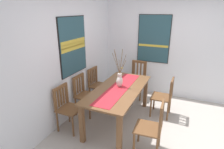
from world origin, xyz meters
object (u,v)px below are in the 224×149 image
(chair_0, at_px, (84,94))
(chair_2, at_px, (164,96))
(chair_1, at_px, (152,127))
(dining_table, at_px, (119,93))
(chair_5, at_px, (97,84))
(centerpiece_vase, at_px, (120,80))
(chair_3, at_px, (137,79))
(painting_on_back_wall, at_px, (73,46))
(chair_4, at_px, (67,107))
(painting_on_side_wall, at_px, (154,39))

(chair_0, bearing_deg, chair_2, -70.07)
(chair_1, relative_size, chair_2, 1.07)
(dining_table, bearing_deg, chair_5, 52.24)
(centerpiece_vase, bearing_deg, chair_1, -129.90)
(dining_table, xyz_separation_m, chair_3, (1.32, -0.00, -0.16))
(centerpiece_vase, distance_m, painting_on_back_wall, 1.19)
(painting_on_back_wall, bearing_deg, centerpiece_vase, -86.00)
(centerpiece_vase, bearing_deg, dining_table, -166.93)
(chair_5, relative_size, painting_on_back_wall, 0.75)
(dining_table, height_order, chair_0, chair_0)
(chair_3, distance_m, painting_on_back_wall, 1.97)
(chair_1, height_order, chair_5, chair_1)
(chair_4, xyz_separation_m, painting_on_side_wall, (2.34, -1.11, 1.03))
(painting_on_back_wall, bearing_deg, chair_2, -71.48)
(chair_1, height_order, painting_on_back_wall, painting_on_back_wall)
(dining_table, distance_m, chair_5, 1.07)
(centerpiece_vase, bearing_deg, chair_0, 93.56)
(dining_table, distance_m, chair_2, 1.04)
(chair_1, bearing_deg, chair_4, 89.76)
(chair_3, xyz_separation_m, chair_4, (-1.93, 0.83, -0.02))
(dining_table, relative_size, chair_3, 1.93)
(chair_2, xyz_separation_m, chair_3, (0.70, 0.81, 0.03))
(painting_on_back_wall, distance_m, painting_on_side_wall, 2.17)
(centerpiece_vase, height_order, chair_4, centerpiece_vase)
(chair_0, distance_m, chair_1, 1.76)
(centerpiece_vase, distance_m, chair_2, 1.09)
(centerpiece_vase, bearing_deg, chair_2, -56.62)
(dining_table, relative_size, chair_2, 2.13)
(dining_table, distance_m, chair_1, 1.03)
(chair_5, xyz_separation_m, painting_on_back_wall, (-0.64, 0.19, 1.06))
(chair_2, distance_m, painting_on_back_wall, 2.21)
(centerpiece_vase, xyz_separation_m, chair_4, (-0.68, 0.81, -0.43))
(chair_1, distance_m, chair_2, 1.23)
(chair_1, bearing_deg, dining_table, 52.65)
(painting_on_back_wall, bearing_deg, chair_4, -161.72)
(chair_0, height_order, painting_on_back_wall, painting_on_back_wall)
(chair_1, xyz_separation_m, chair_4, (0.01, 1.63, -0.00))
(dining_table, distance_m, painting_on_side_wall, 1.95)
(painting_on_back_wall, bearing_deg, chair_5, -16.88)
(painting_on_side_wall, bearing_deg, chair_3, 145.49)
(painting_on_back_wall, xyz_separation_m, painting_on_side_wall, (1.73, -1.31, -0.02))
(chair_3, relative_size, painting_on_back_wall, 0.82)
(chair_3, height_order, chair_4, chair_3)
(chair_1, height_order, chair_3, chair_3)
(chair_3, bearing_deg, chair_4, 156.86)
(chair_2, bearing_deg, dining_table, 127.34)
(chair_1, relative_size, chair_4, 1.05)
(dining_table, xyz_separation_m, painting_on_back_wall, (0.00, 1.03, 0.88))
(chair_2, height_order, chair_4, chair_4)
(centerpiece_vase, distance_m, chair_0, 0.93)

